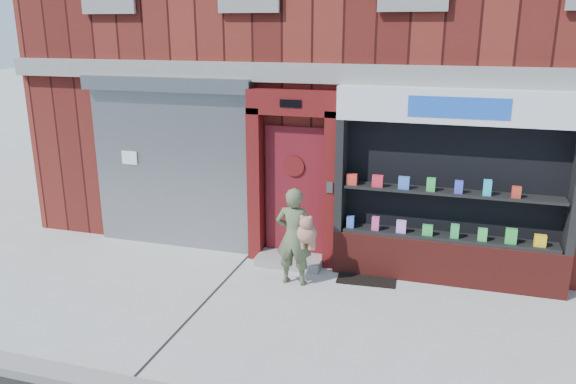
% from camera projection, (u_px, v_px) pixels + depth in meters
% --- Properties ---
extents(ground, '(80.00, 80.00, 0.00)m').
position_uv_depth(ground, '(307.00, 319.00, 7.68)').
color(ground, '#9E9E99').
rests_on(ground, ground).
extents(building, '(12.00, 8.16, 8.00)m').
position_uv_depth(building, '(381.00, 19.00, 12.05)').
color(building, '#4A1411').
rests_on(building, ground).
extents(shutter_bay, '(3.10, 0.30, 3.04)m').
position_uv_depth(shutter_bay, '(171.00, 153.00, 9.80)').
color(shutter_bay, gray).
rests_on(shutter_bay, ground).
extents(red_door_bay, '(1.52, 0.58, 2.90)m').
position_uv_depth(red_door_bay, '(293.00, 178.00, 9.18)').
color(red_door_bay, '#5F1011').
rests_on(red_door_bay, ground).
extents(pharmacy_bay, '(3.50, 0.41, 3.00)m').
position_uv_depth(pharmacy_bay, '(451.00, 197.00, 8.47)').
color(pharmacy_bay, maroon).
rests_on(pharmacy_bay, ground).
extents(woman, '(0.65, 0.37, 1.54)m').
position_uv_depth(woman, '(295.00, 236.00, 8.54)').
color(woman, '#556140').
rests_on(woman, ground).
extents(doormat, '(0.95, 0.70, 0.02)m').
position_uv_depth(doormat, '(367.00, 277.00, 8.94)').
color(doormat, black).
rests_on(doormat, ground).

